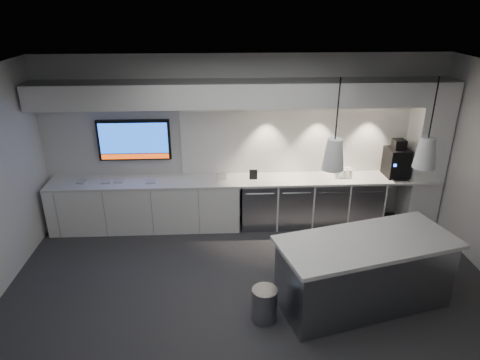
{
  "coord_description": "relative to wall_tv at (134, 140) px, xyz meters",
  "views": [
    {
      "loc": [
        -0.42,
        -4.71,
        3.82
      ],
      "look_at": [
        -0.13,
        1.1,
        1.34
      ],
      "focal_mm": 32.0,
      "sensor_mm": 36.0,
      "label": 1
    }
  ],
  "objects": [
    {
      "name": "floor",
      "position": [
        1.9,
        -2.45,
        -1.56
      ],
      "size": [
        7.0,
        7.0,
        0.0
      ],
      "primitive_type": "plane",
      "color": "#2D2D2F",
      "rests_on": "ground"
    },
    {
      "name": "ceiling",
      "position": [
        1.9,
        -2.45,
        1.44
      ],
      "size": [
        7.0,
        7.0,
        0.0
      ],
      "primitive_type": "plane",
      "rotation": [
        3.14,
        0.0,
        0.0
      ],
      "color": "black",
      "rests_on": "wall_back"
    },
    {
      "name": "wall_back",
      "position": [
        1.9,
        0.05,
        -0.06
      ],
      "size": [
        7.0,
        0.0,
        7.0
      ],
      "primitive_type": "plane",
      "rotation": [
        1.57,
        0.0,
        0.0
      ],
      "color": "silver",
      "rests_on": "floor"
    },
    {
      "name": "back_counter",
      "position": [
        1.9,
        -0.27,
        -0.68
      ],
      "size": [
        6.8,
        0.65,
        0.04
      ],
      "primitive_type": "cube",
      "color": "silver",
      "rests_on": "left_base_cabinets"
    },
    {
      "name": "left_base_cabinets",
      "position": [
        0.15,
        -0.27,
        -1.13
      ],
      "size": [
        3.3,
        0.63,
        0.86
      ],
      "primitive_type": "cube",
      "color": "white",
      "rests_on": "floor"
    },
    {
      "name": "fridge_unit_a",
      "position": [
        2.15,
        -0.27,
        -1.13
      ],
      "size": [
        0.6,
        0.61,
        0.85
      ],
      "primitive_type": "cube",
      "color": "gray",
      "rests_on": "floor"
    },
    {
      "name": "fridge_unit_b",
      "position": [
        2.78,
        -0.27,
        -1.13
      ],
      "size": [
        0.6,
        0.61,
        0.85
      ],
      "primitive_type": "cube",
      "color": "gray",
      "rests_on": "floor"
    },
    {
      "name": "fridge_unit_c",
      "position": [
        3.41,
        -0.27,
        -1.13
      ],
      "size": [
        0.6,
        0.61,
        0.85
      ],
      "primitive_type": "cube",
      "color": "gray",
      "rests_on": "floor"
    },
    {
      "name": "fridge_unit_d",
      "position": [
        4.04,
        -0.27,
        -1.13
      ],
      "size": [
        0.6,
        0.61,
        0.85
      ],
      "primitive_type": "cube",
      "color": "gray",
      "rests_on": "floor"
    },
    {
      "name": "backsplash",
      "position": [
        3.1,
        0.03,
        -0.01
      ],
      "size": [
        4.6,
        0.03,
        1.3
      ],
      "primitive_type": "cube",
      "color": "white",
      "rests_on": "wall_back"
    },
    {
      "name": "soffit",
      "position": [
        1.9,
        -0.25,
        0.84
      ],
      "size": [
        6.9,
        0.6,
        0.4
      ],
      "primitive_type": "cube",
      "color": "white",
      "rests_on": "wall_back"
    },
    {
      "name": "column",
      "position": [
        5.1,
        -0.25,
        -0.26
      ],
      "size": [
        0.55,
        0.55,
        2.6
      ],
      "primitive_type": "cube",
      "color": "white",
      "rests_on": "floor"
    },
    {
      "name": "wall_tv",
      "position": [
        0.0,
        0.0,
        0.0
      ],
      "size": [
        1.25,
        0.07,
        0.72
      ],
      "color": "black",
      "rests_on": "wall_back"
    },
    {
      "name": "island",
      "position": [
        3.35,
        -2.54,
        -1.07
      ],
      "size": [
        2.47,
        1.54,
        0.97
      ],
      "rotation": [
        0.0,
        0.0,
        0.26
      ],
      "color": "gray",
      "rests_on": "floor"
    },
    {
      "name": "bin",
      "position": [
        2.01,
        -2.8,
        -1.33
      ],
      "size": [
        0.36,
        0.36,
        0.46
      ],
      "primitive_type": "cylinder",
      "rotation": [
        0.0,
        0.0,
        0.1
      ],
      "color": "gray",
      "rests_on": "floor"
    },
    {
      "name": "coffee_machine",
      "position": [
        4.59,
        -0.25,
        -0.39
      ],
      "size": [
        0.38,
        0.55,
        0.67
      ],
      "rotation": [
        0.0,
        0.0,
        0.04
      ],
      "color": "black",
      "rests_on": "back_counter"
    },
    {
      "name": "sign_black",
      "position": [
        2.06,
        -0.29,
        -0.57
      ],
      "size": [
        0.14,
        0.02,
        0.18
      ],
      "primitive_type": "cube",
      "rotation": [
        0.0,
        0.0,
        -0.03
      ],
      "color": "black",
      "rests_on": "back_counter"
    },
    {
      "name": "sign_white",
      "position": [
        1.5,
        -0.3,
        -0.59
      ],
      "size": [
        0.18,
        0.07,
        0.14
      ],
      "primitive_type": "cube",
      "rotation": [
        0.0,
        0.0,
        0.31
      ],
      "color": "silver",
      "rests_on": "back_counter"
    },
    {
      "name": "cup_cluster",
      "position": [
        3.65,
        -0.27,
        -0.58
      ],
      "size": [
        0.3,
        0.19,
        0.16
      ],
      "primitive_type": null,
      "color": "white",
      "rests_on": "back_counter"
    },
    {
      "name": "tray_a",
      "position": [
        -0.9,
        -0.27,
        -0.65
      ],
      "size": [
        0.19,
        0.19,
        0.02
      ],
      "primitive_type": "cube",
      "rotation": [
        0.0,
        0.0,
        -0.18
      ],
      "color": "#B2B2B2",
      "rests_on": "back_counter"
    },
    {
      "name": "tray_b",
      "position": [
        -0.49,
        -0.29,
        -0.65
      ],
      "size": [
        0.17,
        0.17,
        0.02
      ],
      "primitive_type": "cube",
      "rotation": [
        0.0,
        0.0,
        0.07
      ],
      "color": "#B2B2B2",
      "rests_on": "back_counter"
    },
    {
      "name": "tray_c",
      "position": [
        -0.28,
        -0.28,
        -0.65
      ],
      "size": [
        0.17,
        0.17,
        0.02
      ],
      "primitive_type": "cube",
      "rotation": [
        0.0,
        0.0,
        -0.04
      ],
      "color": "#B2B2B2",
      "rests_on": "back_counter"
    },
    {
      "name": "tray_d",
      "position": [
        0.28,
        -0.33,
        -0.65
      ],
      "size": [
        0.17,
        0.17,
        0.02
      ],
      "primitive_type": "cube",
      "rotation": [
        0.0,
        0.0,
        0.06
      ],
      "color": "#B2B2B2",
      "rests_on": "back_counter"
    },
    {
      "name": "pendant_left",
      "position": [
        2.8,
        -2.54,
        0.59
      ],
      "size": [
        0.26,
        0.26,
        1.07
      ],
      "color": "white",
      "rests_on": "ceiling"
    },
    {
      "name": "pendant_right",
      "position": [
        3.9,
        -2.54,
        0.59
      ],
      "size": [
        0.26,
        0.26,
        1.07
      ],
      "color": "white",
      "rests_on": "ceiling"
    }
  ]
}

